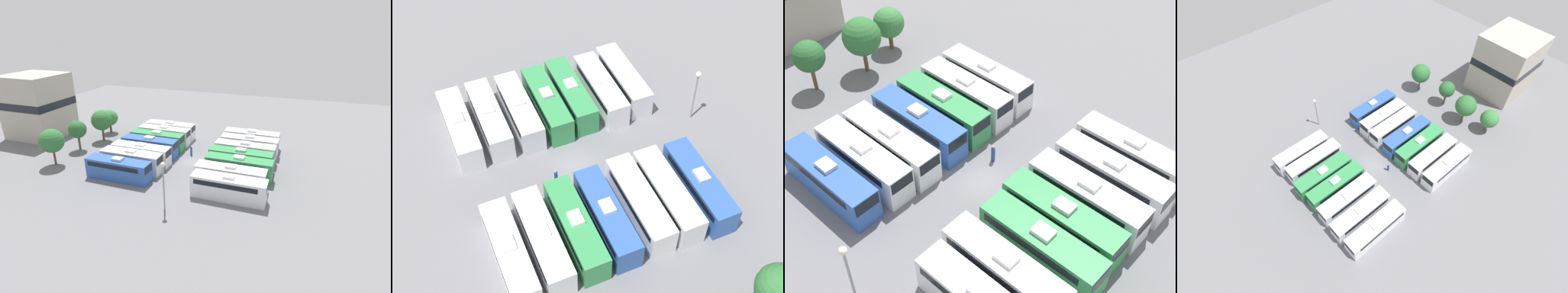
% 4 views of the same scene
% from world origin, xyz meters
% --- Properties ---
extents(ground_plane, '(110.61, 110.61, 0.00)m').
position_xyz_m(ground_plane, '(0.00, 0.00, 0.00)').
color(ground_plane, slate).
extents(bus_0, '(2.59, 10.23, 3.57)m').
position_xyz_m(bus_0, '(-9.73, -8.61, 1.77)').
color(bus_0, silver).
rests_on(bus_0, ground_plane).
extents(bus_1, '(2.59, 10.23, 3.57)m').
position_xyz_m(bus_1, '(-6.62, -8.11, 1.77)').
color(bus_1, white).
rests_on(bus_1, ground_plane).
extents(bus_2, '(2.59, 10.23, 3.57)m').
position_xyz_m(bus_2, '(-3.11, -8.61, 1.77)').
color(bus_2, '#338C4C').
rests_on(bus_2, ground_plane).
extents(bus_3, '(2.59, 10.23, 3.57)m').
position_xyz_m(bus_3, '(-0.08, -8.27, 1.77)').
color(bus_3, '#338C4C').
rests_on(bus_3, ground_plane).
extents(bus_4, '(2.59, 10.23, 3.57)m').
position_xyz_m(bus_4, '(3.13, -8.36, 1.77)').
color(bus_4, silver).
rests_on(bus_4, ground_plane).
extents(bus_5, '(2.59, 10.23, 3.57)m').
position_xyz_m(bus_5, '(6.53, -8.52, 1.77)').
color(bus_5, silver).
rests_on(bus_5, ground_plane).
extents(bus_6, '(2.59, 10.23, 3.57)m').
position_xyz_m(bus_6, '(9.86, -8.38, 1.77)').
color(bus_6, silver).
rests_on(bus_6, ground_plane).
extents(bus_7, '(2.59, 10.23, 3.57)m').
position_xyz_m(bus_7, '(-9.73, 8.51, 1.77)').
color(bus_7, '#2D56A8').
rests_on(bus_7, ground_plane).
extents(bus_8, '(2.59, 10.23, 3.57)m').
position_xyz_m(bus_8, '(-6.36, 8.26, 1.77)').
color(bus_8, silver).
rests_on(bus_8, ground_plane).
extents(bus_9, '(2.59, 10.23, 3.57)m').
position_xyz_m(bus_9, '(-3.40, 8.12, 1.77)').
color(bus_9, white).
rests_on(bus_9, ground_plane).
extents(bus_10, '(2.59, 10.23, 3.57)m').
position_xyz_m(bus_10, '(0.10, 8.29, 1.77)').
color(bus_10, '#2D56A8').
rests_on(bus_10, ground_plane).
extents(bus_11, '(2.59, 10.23, 3.57)m').
position_xyz_m(bus_11, '(3.24, 8.35, 1.77)').
color(bus_11, '#338C4C').
rests_on(bus_11, ground_plane).
extents(bus_12, '(2.59, 10.23, 3.57)m').
position_xyz_m(bus_12, '(6.47, 8.35, 1.77)').
color(bus_12, silver).
rests_on(bus_12, ground_plane).
extents(bus_13, '(2.59, 10.23, 3.57)m').
position_xyz_m(bus_13, '(9.63, 8.47, 1.77)').
color(bus_13, white).
rests_on(bus_13, ground_plane).
extents(worker_person, '(0.36, 0.36, 1.79)m').
position_xyz_m(worker_person, '(2.52, 1.19, 0.83)').
color(worker_person, navy).
rests_on(worker_person, ground_plane).
extents(light_pole, '(0.60, 0.60, 6.67)m').
position_xyz_m(light_pole, '(-14.91, -1.55, 4.62)').
color(light_pole, gray).
rests_on(light_pole, ground_plane).
extents(tree_0, '(3.99, 3.99, 6.33)m').
position_xyz_m(tree_0, '(-8.89, 21.46, 4.32)').
color(tree_0, brown).
rests_on(tree_0, ground_plane).
extents(tree_1, '(3.29, 3.29, 5.71)m').
position_xyz_m(tree_1, '(-2.05, 21.95, 4.03)').
color(tree_1, brown).
rests_on(tree_1, ground_plane).
extents(tree_2, '(4.10, 4.10, 6.36)m').
position_xyz_m(tree_2, '(3.66, 20.68, 4.28)').
color(tree_2, brown).
rests_on(tree_2, ground_plane).
extents(tree_3, '(3.49, 3.49, 5.10)m').
position_xyz_m(tree_3, '(8.42, 22.14, 3.33)').
color(tree_3, brown).
rests_on(tree_3, ground_plane).
extents(depot_building, '(10.37, 10.68, 12.82)m').
position_xyz_m(depot_building, '(2.39, 35.00, 6.48)').
color(depot_building, '#B2A899').
rests_on(depot_building, ground_plane).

